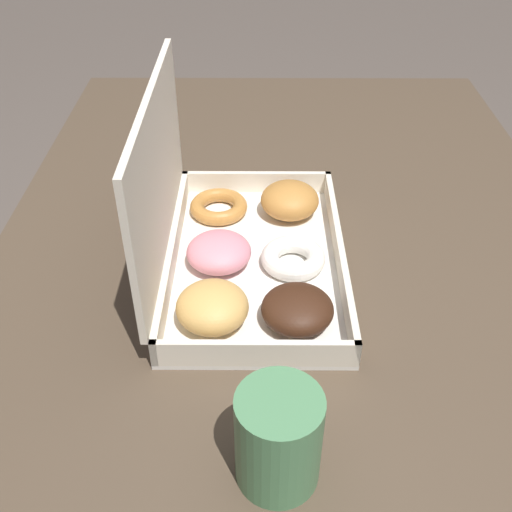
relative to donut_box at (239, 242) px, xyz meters
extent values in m
plane|color=#564C44|center=(0.05, -0.07, -0.75)|extent=(8.00, 8.00, 0.00)
cube|color=#4C3D2D|center=(0.05, -0.07, -0.06)|extent=(1.23, 0.83, 0.03)
cylinder|color=#4C3D2D|center=(0.62, -0.44, -0.41)|extent=(0.06, 0.06, 0.67)
cylinder|color=#4C3D2D|center=(0.62, 0.30, -0.41)|extent=(0.06, 0.06, 0.67)
cube|color=silver|center=(0.01, -0.02, -0.04)|extent=(0.36, 0.23, 0.01)
cube|color=beige|center=(0.01, -0.13, -0.02)|extent=(0.36, 0.01, 0.03)
cube|color=beige|center=(0.01, 0.09, -0.02)|extent=(0.36, 0.01, 0.03)
cube|color=beige|center=(-0.17, -0.02, -0.02)|extent=(0.01, 0.23, 0.03)
cube|color=beige|center=(0.18, -0.02, -0.02)|extent=(0.01, 0.23, 0.03)
cube|color=beige|center=(0.01, 0.10, 0.10)|extent=(0.36, 0.01, 0.20)
ellipsoid|color=#381E11|center=(-0.11, -0.07, -0.02)|extent=(0.09, 0.09, 0.04)
torus|color=white|center=(0.00, -0.07, -0.03)|extent=(0.09, 0.09, 0.02)
ellipsoid|color=#B77A38|center=(0.12, -0.07, -0.01)|extent=(0.09, 0.09, 0.05)
ellipsoid|color=tan|center=(-0.11, 0.03, -0.01)|extent=(0.09, 0.09, 0.05)
ellipsoid|color=pink|center=(0.00, 0.03, -0.02)|extent=(0.09, 0.09, 0.04)
torus|color=#B77A38|center=(0.12, 0.03, -0.03)|extent=(0.09, 0.09, 0.02)
cylinder|color=#4C8456|center=(-0.30, -0.04, 0.01)|extent=(0.08, 0.08, 0.10)
cylinder|color=black|center=(-0.30, -0.04, 0.06)|extent=(0.06, 0.06, 0.01)
camera|label=1|loc=(-0.62, -0.03, 0.46)|focal=42.00mm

